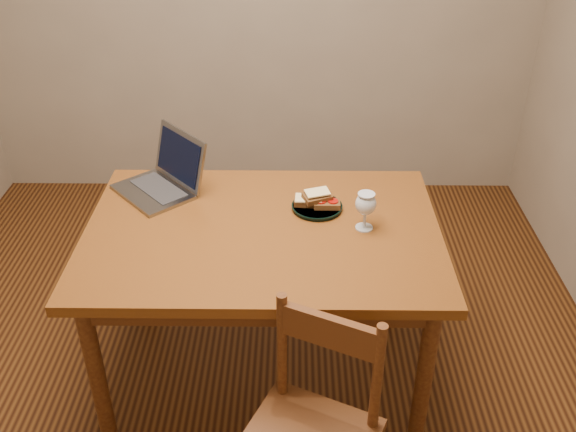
{
  "coord_description": "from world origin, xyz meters",
  "views": [
    {
      "loc": [
        0.22,
        -2.0,
        2.03
      ],
      "look_at": [
        0.2,
        -0.05,
        0.8
      ],
      "focal_mm": 40.0,
      "sensor_mm": 36.0,
      "label": 1
    }
  ],
  "objects_px": {
    "plate": "(317,207)",
    "milk_glass": "(365,211)",
    "laptop": "(166,175)",
    "table": "(263,248)",
    "chair": "(311,428)"
  },
  "relations": [
    {
      "from": "plate",
      "to": "milk_glass",
      "type": "relative_size",
      "value": 1.32
    },
    {
      "from": "milk_glass",
      "to": "laptop",
      "type": "bearing_deg",
      "value": 159.55
    },
    {
      "from": "table",
      "to": "chair",
      "type": "bearing_deg",
      "value": -75.52
    },
    {
      "from": "plate",
      "to": "laptop",
      "type": "relative_size",
      "value": 0.47
    },
    {
      "from": "plate",
      "to": "laptop",
      "type": "height_order",
      "value": "laptop"
    },
    {
      "from": "chair",
      "to": "plate",
      "type": "xyz_separation_m",
      "value": [
        0.03,
        0.8,
        0.3
      ]
    },
    {
      "from": "chair",
      "to": "laptop",
      "type": "xyz_separation_m",
      "value": [
        -0.57,
        0.95,
        0.35
      ]
    },
    {
      "from": "table",
      "to": "laptop",
      "type": "relative_size",
      "value": 3.11
    },
    {
      "from": "plate",
      "to": "milk_glass",
      "type": "distance_m",
      "value": 0.22
    },
    {
      "from": "chair",
      "to": "milk_glass",
      "type": "xyz_separation_m",
      "value": [
        0.2,
        0.66,
        0.37
      ]
    },
    {
      "from": "plate",
      "to": "milk_glass",
      "type": "bearing_deg",
      "value": -38.14
    },
    {
      "from": "table",
      "to": "plate",
      "type": "distance_m",
      "value": 0.26
    },
    {
      "from": "laptop",
      "to": "chair",
      "type": "bearing_deg",
      "value": -11.03
    },
    {
      "from": "chair",
      "to": "milk_glass",
      "type": "height_order",
      "value": "milk_glass"
    },
    {
      "from": "chair",
      "to": "laptop",
      "type": "height_order",
      "value": "laptop"
    }
  ]
}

